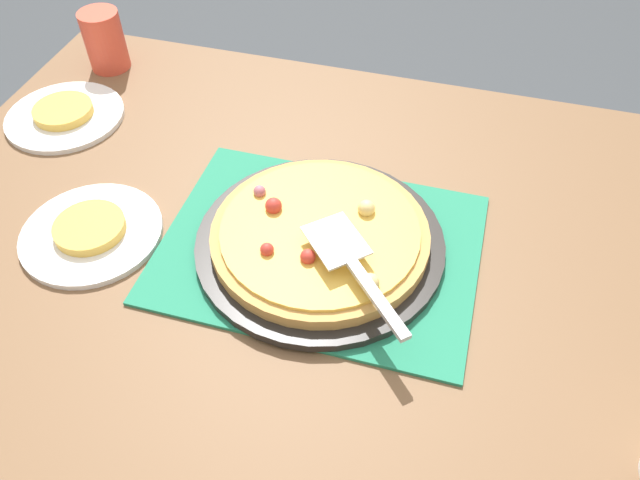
# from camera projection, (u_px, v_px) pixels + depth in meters

# --- Properties ---
(ground_plane) EXTENTS (8.00, 8.00, 0.00)m
(ground_plane) POSITION_uv_depth(u_px,v_px,m) (320.00, 452.00, 1.50)
(ground_plane) COLOR #3D4247
(dining_table) EXTENTS (1.40, 1.00, 0.75)m
(dining_table) POSITION_uv_depth(u_px,v_px,m) (320.00, 292.00, 1.03)
(dining_table) COLOR brown
(dining_table) RESTS_ON ground_plane
(placemat) EXTENTS (0.48, 0.36, 0.01)m
(placemat) POSITION_uv_depth(u_px,v_px,m) (320.00, 247.00, 0.95)
(placemat) COLOR #237F5B
(placemat) RESTS_ON dining_table
(pizza_pan) EXTENTS (0.38, 0.38, 0.01)m
(pizza_pan) POSITION_uv_depth(u_px,v_px,m) (320.00, 243.00, 0.94)
(pizza_pan) COLOR black
(pizza_pan) RESTS_ON placemat
(pizza) EXTENTS (0.33, 0.33, 0.05)m
(pizza) POSITION_uv_depth(u_px,v_px,m) (320.00, 234.00, 0.93)
(pizza) COLOR tan
(pizza) RESTS_ON pizza_pan
(plate_near_left) EXTENTS (0.22, 0.22, 0.01)m
(plate_near_left) POSITION_uv_depth(u_px,v_px,m) (92.00, 233.00, 0.97)
(plate_near_left) COLOR white
(plate_near_left) RESTS_ON dining_table
(plate_far_right) EXTENTS (0.22, 0.22, 0.01)m
(plate_far_right) POSITION_uv_depth(u_px,v_px,m) (65.00, 116.00, 1.17)
(plate_far_right) COLOR white
(plate_far_right) RESTS_ON dining_table
(served_slice_left) EXTENTS (0.11, 0.11, 0.02)m
(served_slice_left) POSITION_uv_depth(u_px,v_px,m) (89.00, 227.00, 0.96)
(served_slice_left) COLOR #EAB747
(served_slice_left) RESTS_ON plate_near_left
(served_slice_right) EXTENTS (0.11, 0.11, 0.02)m
(served_slice_right) POSITION_uv_depth(u_px,v_px,m) (63.00, 111.00, 1.16)
(served_slice_right) COLOR #EAB747
(served_slice_right) RESTS_ON plate_far_right
(cup_far) EXTENTS (0.08, 0.08, 0.12)m
(cup_far) POSITION_uv_depth(u_px,v_px,m) (105.00, 40.00, 1.25)
(cup_far) COLOR #E04C38
(cup_far) RESTS_ON dining_table
(pizza_server) EXTENTS (0.19, 0.20, 0.01)m
(pizza_server) POSITION_uv_depth(u_px,v_px,m) (352.00, 263.00, 0.84)
(pizza_server) COLOR silver
(pizza_server) RESTS_ON pizza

